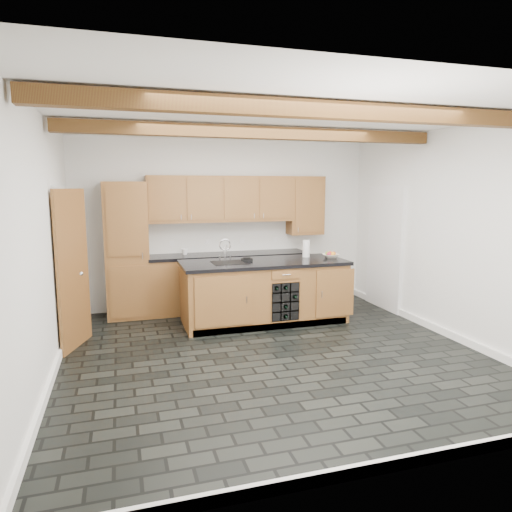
{
  "coord_description": "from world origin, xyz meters",
  "views": [
    {
      "loc": [
        -1.73,
        -5.08,
        2.02
      ],
      "look_at": [
        0.03,
        0.8,
        1.09
      ],
      "focal_mm": 32.0,
      "sensor_mm": 36.0,
      "label": 1
    }
  ],
  "objects": [
    {
      "name": "back_cabinetry",
      "position": [
        -0.38,
        2.24,
        0.98
      ],
      "size": [
        3.65,
        0.62,
        2.2
      ],
      "color": "#9E6833",
      "rests_on": "ground"
    },
    {
      "name": "fruit_bowl",
      "position": [
        1.38,
        1.28,
        0.96
      ],
      "size": [
        0.3,
        0.3,
        0.06
      ],
      "primitive_type": "imported",
      "rotation": [
        0.0,
        0.0,
        -0.2
      ],
      "color": "beige",
      "rests_on": "island"
    },
    {
      "name": "island",
      "position": [
        0.31,
        1.28,
        0.46
      ],
      "size": [
        2.48,
        0.96,
        0.93
      ],
      "color": "#9E6833",
      "rests_on": "ground"
    },
    {
      "name": "kitchen_scale",
      "position": [
        0.05,
        1.36,
        0.96
      ],
      "size": [
        0.19,
        0.13,
        0.05
      ],
      "rotation": [
        0.0,
        0.0,
        -0.19
      ],
      "color": "black",
      "rests_on": "island"
    },
    {
      "name": "fruit_cluster",
      "position": [
        1.38,
        1.28,
        0.99
      ],
      "size": [
        0.16,
        0.17,
        0.07
      ],
      "color": "#CA491A",
      "rests_on": "fruit_bowl"
    },
    {
      "name": "room_shell",
      "position": [
        -0.09,
        0.53,
        1.53
      ],
      "size": [
        5.01,
        5.0,
        5.0
      ],
      "color": "white",
      "rests_on": "ground"
    },
    {
      "name": "faucet",
      "position": [
        -0.25,
        1.33,
        0.96
      ],
      "size": [
        0.45,
        0.4,
        0.34
      ],
      "color": "black",
      "rests_on": "island"
    },
    {
      "name": "mug",
      "position": [
        -0.74,
        2.27,
        0.98
      ],
      "size": [
        0.12,
        0.12,
        0.1
      ],
      "primitive_type": "imported",
      "rotation": [
        0.0,
        0.0,
        0.11
      ],
      "color": "white",
      "rests_on": "back_cabinetry"
    },
    {
      "name": "paper_towel",
      "position": [
        1.05,
        1.48,
        1.06
      ],
      "size": [
        0.11,
        0.11,
        0.26
      ],
      "primitive_type": "cylinder",
      "color": "white",
      "rests_on": "island"
    },
    {
      "name": "ground",
      "position": [
        0.0,
        0.0,
        0.0
      ],
      "size": [
        5.0,
        5.0,
        0.0
      ],
      "primitive_type": "plane",
      "color": "black",
      "rests_on": "ground"
    }
  ]
}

